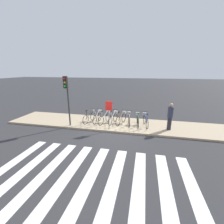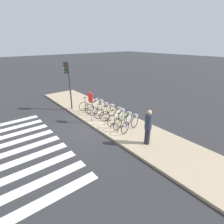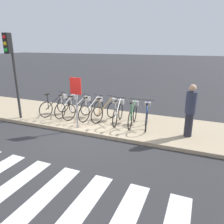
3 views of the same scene
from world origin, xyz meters
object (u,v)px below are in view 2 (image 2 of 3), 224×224
parked_bicycle_6 (124,120)px  pedestrian (148,126)px  parked_bicycle_0 (91,104)px  parked_bicycle_5 (118,116)px  parked_bicycle_1 (96,106)px  parked_bicycle_4 (113,113)px  sign_post (91,102)px  parked_bicycle_7 (131,123)px  traffic_light (67,76)px  parked_bicycle_2 (101,109)px  parked_bicycle_3 (107,111)px

parked_bicycle_6 → pedestrian: (2.03, -0.34, 0.49)m
parked_bicycle_0 → parked_bicycle_5: (2.87, 0.07, 0.00)m
parked_bicycle_1 → parked_bicycle_4: (1.77, 0.06, 0.00)m
parked_bicycle_6 → sign_post: sign_post is taller
parked_bicycle_7 → traffic_light: traffic_light is taller
parked_bicycle_1 → parked_bicycle_2: 0.61m
parked_bicycle_0 → sign_post: bearing=-31.9°
parked_bicycle_1 → pedestrian: pedestrian is taller
traffic_light → parked_bicycle_7: bearing=13.0°
parked_bicycle_2 → sign_post: 1.45m
parked_bicycle_1 → traffic_light: (-1.68, -1.18, 1.98)m
parked_bicycle_2 → parked_bicycle_5: (1.71, 0.05, 0.00)m
parked_bicycle_1 → parked_bicycle_5: size_ratio=1.00×
parked_bicycle_7 → parked_bicycle_6: bearing=-176.0°
traffic_light → sign_post: traffic_light is taller
parked_bicycle_7 → pedestrian: size_ratio=0.91×
parked_bicycle_1 → parked_bicycle_7: bearing=-0.1°
parked_bicycle_5 → pedestrian: pedestrian is taller
parked_bicycle_0 → parked_bicycle_5: same height
parked_bicycle_6 → parked_bicycle_4: bearing=174.9°
parked_bicycle_7 → parked_bicycle_5: bearing=-179.4°
pedestrian → traffic_light: traffic_light is taller
parked_bicycle_1 → parked_bicycle_4: same height
parked_bicycle_1 → parked_bicycle_2: same height
parked_bicycle_5 → parked_bicycle_3: bearing=178.2°
parked_bicycle_2 → pedestrian: pedestrian is taller
parked_bicycle_0 → parked_bicycle_3: 1.74m
parked_bicycle_1 → parked_bicycle_2: bearing=-6.6°
parked_bicycle_0 → parked_bicycle_7: (4.00, 0.08, 0.00)m
parked_bicycle_4 → parked_bicycle_7: size_ratio=0.98×
pedestrian → sign_post: sign_post is taller
parked_bicycle_2 → parked_bicycle_5: size_ratio=0.96×
parked_bicycle_6 → parked_bicycle_3: bearing=178.0°
parked_bicycle_6 → traffic_light: size_ratio=0.48×
sign_post → parked_bicycle_2: bearing=116.1°
parked_bicycle_2 → parked_bicycle_5: bearing=1.8°
parked_bicycle_1 → sign_post: sign_post is taller
parked_bicycle_0 → parked_bicycle_3: size_ratio=0.99×
parked_bicycle_2 → parked_bicycle_0: bearing=-179.3°
pedestrian → parked_bicycle_3: bearing=173.9°
parked_bicycle_3 → parked_bicycle_2: bearing=-171.3°
parked_bicycle_3 → parked_bicycle_6: (1.74, -0.06, 0.00)m
parked_bicycle_3 → parked_bicycle_7: (2.27, -0.02, 0.00)m
parked_bicycle_3 → parked_bicycle_7: bearing=-0.6°
parked_bicycle_3 → parked_bicycle_6: bearing=-2.0°
parked_bicycle_2 → sign_post: (0.52, -1.06, 0.83)m
parked_bicycle_4 → parked_bicycle_5: same height
parked_bicycle_2 → parked_bicycle_4: same height
parked_bicycle_6 → sign_post: size_ratio=0.87×
parked_bicycle_4 → sign_post: 1.59m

